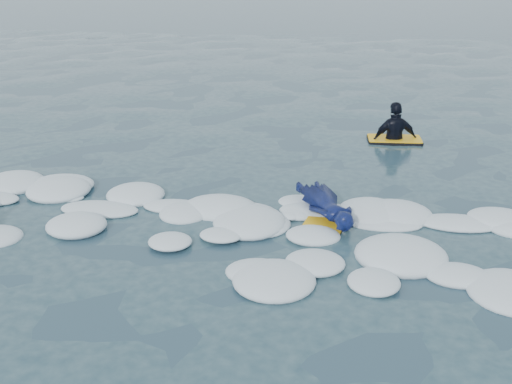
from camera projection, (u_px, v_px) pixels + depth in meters
ground at (185, 256)px, 8.92m from camera, size 120.00×120.00×0.00m
foam_band at (202, 226)px, 9.86m from camera, size 12.00×3.10×0.30m
prone_woman_unit at (327, 207)px, 9.97m from camera, size 1.27×1.81×0.45m
waiting_rider_unit at (394, 141)px, 13.86m from camera, size 1.20×0.72×1.73m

